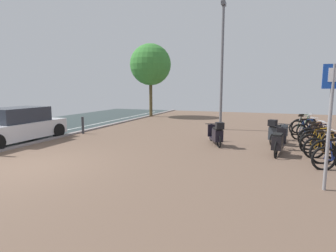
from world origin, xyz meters
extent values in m
cube|color=brown|center=(4.80, 0.00, -0.03)|extent=(14.40, 40.00, 0.05)
torus|color=black|center=(7.74, 2.61, 0.30)|extent=(0.66, 0.25, 0.67)
cylinder|color=navy|center=(7.91, 2.66, 0.52)|extent=(0.13, 0.07, 0.53)
cylinder|color=navy|center=(7.85, 2.64, 0.28)|extent=(0.23, 0.09, 0.07)
cylinder|color=navy|center=(7.81, 2.63, 0.54)|extent=(0.15, 0.07, 0.49)
cube|color=black|center=(7.87, 2.65, 0.82)|extent=(0.24, 0.15, 0.06)
torus|color=black|center=(7.82, 3.26, 0.34)|extent=(0.75, 0.25, 0.75)
cylinder|color=brown|center=(8.01, 3.31, 0.58)|extent=(0.15, 0.07, 0.60)
cylinder|color=brown|center=(7.94, 3.29, 0.31)|extent=(0.25, 0.09, 0.08)
cylinder|color=brown|center=(7.89, 3.28, 0.61)|extent=(0.17, 0.06, 0.55)
cube|color=black|center=(7.96, 3.30, 0.92)|extent=(0.24, 0.14, 0.06)
torus|color=black|center=(7.70, 3.92, 0.31)|extent=(0.68, 0.22, 0.69)
torus|color=black|center=(8.30, 4.06, 0.31)|extent=(0.68, 0.22, 0.69)
cylinder|color=#BF881D|center=(8.06, 4.00, 0.56)|extent=(0.30, 0.10, 0.60)
cylinder|color=#BF881D|center=(7.88, 3.96, 0.53)|extent=(0.14, 0.06, 0.55)
cylinder|color=#BF881D|center=(8.01, 3.99, 0.83)|extent=(0.37, 0.12, 0.08)
cylinder|color=#BF881D|center=(7.82, 3.95, 0.29)|extent=(0.24, 0.08, 0.07)
cylinder|color=#BF881D|center=(7.77, 3.93, 0.56)|extent=(0.16, 0.06, 0.50)
cylinder|color=#BF881D|center=(8.25, 4.04, 0.58)|extent=(0.14, 0.06, 0.55)
cube|color=black|center=(7.84, 3.95, 0.84)|extent=(0.23, 0.14, 0.06)
cylinder|color=#ADADB2|center=(8.19, 4.03, 0.90)|extent=(0.13, 0.47, 0.02)
torus|color=black|center=(7.68, 4.57, 0.32)|extent=(0.70, 0.21, 0.70)
torus|color=black|center=(8.30, 4.70, 0.32)|extent=(0.70, 0.21, 0.70)
cylinder|color=#C0861B|center=(8.05, 4.65, 0.57)|extent=(0.32, 0.10, 0.62)
cylinder|color=#C0861B|center=(7.86, 4.61, 0.55)|extent=(0.14, 0.06, 0.56)
cylinder|color=#C0861B|center=(8.00, 4.64, 0.85)|extent=(0.39, 0.11, 0.08)
cylinder|color=#C0861B|center=(7.79, 4.59, 0.29)|extent=(0.25, 0.08, 0.08)
cylinder|color=#C0861B|center=(7.74, 4.58, 0.57)|extent=(0.17, 0.06, 0.51)
cylinder|color=#C0861B|center=(8.25, 4.69, 0.59)|extent=(0.15, 0.06, 0.56)
cube|color=black|center=(7.81, 4.60, 0.86)|extent=(0.23, 0.13, 0.06)
cylinder|color=#ADADB2|center=(8.19, 4.68, 0.92)|extent=(0.12, 0.47, 0.02)
torus|color=black|center=(7.75, 5.17, 0.33)|extent=(0.72, 0.32, 0.74)
torus|color=black|center=(8.37, 5.40, 0.33)|extent=(0.72, 0.32, 0.74)
cylinder|color=black|center=(8.12, 5.30, 0.60)|extent=(0.31, 0.15, 0.64)
cylinder|color=black|center=(7.93, 5.24, 0.57)|extent=(0.14, 0.08, 0.59)
cylinder|color=black|center=(8.07, 5.29, 0.89)|extent=(0.39, 0.17, 0.09)
cylinder|color=black|center=(7.87, 5.21, 0.31)|extent=(0.25, 0.12, 0.08)
cylinder|color=black|center=(7.82, 5.19, 0.60)|extent=(0.17, 0.08, 0.54)
cylinder|color=black|center=(8.31, 5.37, 0.62)|extent=(0.15, 0.08, 0.59)
cube|color=black|center=(7.89, 5.22, 0.90)|extent=(0.24, 0.16, 0.06)
cylinder|color=#ADADB2|center=(8.26, 5.35, 0.96)|extent=(0.19, 0.46, 0.02)
torus|color=black|center=(7.75, 5.83, 0.32)|extent=(0.71, 0.29, 0.72)
torus|color=black|center=(8.34, 6.02, 0.32)|extent=(0.71, 0.29, 0.72)
cylinder|color=black|center=(8.10, 5.95, 0.58)|extent=(0.30, 0.13, 0.63)
cylinder|color=black|center=(7.92, 5.89, 0.56)|extent=(0.14, 0.08, 0.57)
cylinder|color=black|center=(8.05, 5.93, 0.87)|extent=(0.37, 0.15, 0.08)
cylinder|color=black|center=(7.86, 5.87, 0.30)|extent=(0.24, 0.10, 0.08)
cylinder|color=black|center=(7.81, 5.85, 0.58)|extent=(0.16, 0.07, 0.53)
cylinder|color=black|center=(8.29, 6.00, 0.61)|extent=(0.14, 0.07, 0.57)
cube|color=black|center=(7.88, 5.87, 0.88)|extent=(0.24, 0.15, 0.06)
cylinder|color=#ADADB2|center=(8.23, 5.99, 0.94)|extent=(0.17, 0.46, 0.02)
torus|color=black|center=(7.87, 6.44, 0.31)|extent=(0.64, 0.36, 0.68)
torus|color=black|center=(8.41, 6.70, 0.31)|extent=(0.64, 0.36, 0.68)
cylinder|color=brown|center=(8.19, 6.60, 0.55)|extent=(0.28, 0.16, 0.60)
cylinder|color=brown|center=(8.03, 6.52, 0.53)|extent=(0.13, 0.09, 0.54)
cylinder|color=brown|center=(8.15, 6.58, 0.82)|extent=(0.34, 0.19, 0.08)
cylinder|color=brown|center=(7.97, 6.49, 0.28)|extent=(0.22, 0.13, 0.07)
cylinder|color=brown|center=(7.93, 6.47, 0.55)|extent=(0.15, 0.09, 0.50)
cylinder|color=brown|center=(8.36, 6.68, 0.58)|extent=(0.14, 0.09, 0.54)
cube|color=black|center=(7.99, 6.50, 0.84)|extent=(0.24, 0.18, 0.06)
cylinder|color=#ADADB2|center=(8.31, 6.66, 0.89)|extent=(0.23, 0.44, 0.02)
torus|color=black|center=(7.62, 7.15, 0.32)|extent=(0.71, 0.24, 0.71)
torus|color=black|center=(8.22, 7.29, 0.32)|extent=(0.71, 0.24, 0.71)
cylinder|color=navy|center=(7.98, 7.23, 0.58)|extent=(0.30, 0.11, 0.62)
cylinder|color=navy|center=(7.80, 7.19, 0.55)|extent=(0.14, 0.07, 0.57)
cylinder|color=navy|center=(7.93, 7.22, 0.86)|extent=(0.37, 0.12, 0.08)
cylinder|color=navy|center=(7.73, 7.18, 0.30)|extent=(0.24, 0.08, 0.08)
cylinder|color=navy|center=(7.69, 7.16, 0.58)|extent=(0.16, 0.06, 0.52)
cylinder|color=navy|center=(8.17, 7.28, 0.60)|extent=(0.14, 0.06, 0.57)
cube|color=black|center=(7.75, 7.18, 0.87)|extent=(0.23, 0.14, 0.06)
cylinder|color=#ADADB2|center=(8.11, 7.27, 0.93)|extent=(0.14, 0.47, 0.02)
torus|color=black|center=(7.84, 7.72, 0.30)|extent=(0.63, 0.37, 0.67)
torus|color=black|center=(8.40, 8.01, 0.30)|extent=(0.63, 0.37, 0.67)
cylinder|color=black|center=(8.18, 7.90, 0.55)|extent=(0.29, 0.17, 0.59)
cylinder|color=black|center=(8.01, 7.81, 0.52)|extent=(0.14, 0.09, 0.54)
cylinder|color=black|center=(8.13, 7.87, 0.81)|extent=(0.36, 0.21, 0.08)
cylinder|color=black|center=(7.95, 7.78, 0.28)|extent=(0.23, 0.14, 0.07)
cylinder|color=black|center=(7.90, 7.75, 0.55)|extent=(0.16, 0.10, 0.49)
cylinder|color=black|center=(8.35, 7.99, 0.57)|extent=(0.14, 0.09, 0.54)
cube|color=black|center=(7.96, 7.79, 0.83)|extent=(0.24, 0.18, 0.06)
cylinder|color=#ADADB2|center=(8.30, 7.96, 0.88)|extent=(0.24, 0.44, 0.02)
torus|color=black|center=(7.65, 8.42, 0.33)|extent=(0.73, 0.28, 0.74)
torus|color=black|center=(8.27, 8.61, 0.33)|extent=(0.73, 0.28, 0.74)
cylinder|color=#B2B7B8|center=(8.02, 8.53, 0.60)|extent=(0.32, 0.13, 0.64)
cylinder|color=#B2B7B8|center=(7.84, 8.48, 0.57)|extent=(0.14, 0.08, 0.59)
cylinder|color=#B2B7B8|center=(7.97, 8.52, 0.89)|extent=(0.39, 0.15, 0.09)
cylinder|color=#B2B7B8|center=(7.77, 8.45, 0.31)|extent=(0.25, 0.10, 0.08)
cylinder|color=#B2B7B8|center=(7.72, 8.44, 0.60)|extent=(0.17, 0.07, 0.54)
cylinder|color=#B2B7B8|center=(8.22, 8.59, 0.62)|extent=(0.15, 0.07, 0.59)
cube|color=black|center=(7.79, 8.46, 0.90)|extent=(0.24, 0.15, 0.06)
cylinder|color=#ADADB2|center=(8.16, 8.57, 0.96)|extent=(0.16, 0.47, 0.02)
torus|color=black|center=(7.76, 9.01, 0.33)|extent=(0.69, 0.40, 0.74)
torus|color=black|center=(8.35, 9.31, 0.33)|extent=(0.69, 0.40, 0.74)
cylinder|color=#2B6536|center=(8.11, 9.19, 0.60)|extent=(0.31, 0.18, 0.65)
cylinder|color=#2B6536|center=(7.94, 9.10, 0.57)|extent=(0.14, 0.10, 0.59)
cylinder|color=#2B6536|center=(8.07, 9.17, 0.89)|extent=(0.38, 0.22, 0.09)
cylinder|color=#2B6536|center=(7.87, 9.06, 0.31)|extent=(0.24, 0.14, 0.08)
cylinder|color=#2B6536|center=(7.82, 9.04, 0.60)|extent=(0.16, 0.10, 0.54)
cylinder|color=#2B6536|center=(8.30, 9.28, 0.62)|extent=(0.15, 0.10, 0.59)
cube|color=black|center=(7.89, 9.07, 0.91)|extent=(0.24, 0.18, 0.06)
cylinder|color=#ADADB2|center=(8.24, 9.26, 0.97)|extent=(0.24, 0.44, 0.02)
torus|color=black|center=(4.65, 4.40, 0.23)|extent=(0.25, 0.48, 0.50)
torus|color=black|center=(4.12, 5.59, 0.23)|extent=(0.25, 0.48, 0.50)
cube|color=black|center=(4.38, 4.99, 0.20)|extent=(0.55, 0.78, 0.08)
cube|color=black|center=(4.55, 4.62, 0.42)|extent=(0.51, 0.64, 0.44)
cube|color=black|center=(4.55, 4.62, 0.67)|extent=(0.45, 0.58, 0.06)
cylinder|color=black|center=(4.13, 5.56, 0.48)|extent=(0.11, 0.14, 0.51)
cube|color=black|center=(4.16, 5.50, 0.45)|extent=(0.32, 0.20, 0.50)
cylinder|color=black|center=(4.14, 5.54, 0.72)|extent=(0.49, 0.24, 0.03)
cube|color=black|center=(4.67, 4.36, 0.82)|extent=(0.37, 0.37, 0.24)
torus|color=black|center=(6.51, 5.55, 0.22)|extent=(0.22, 0.47, 0.48)
torus|color=black|center=(7.01, 6.79, 0.22)|extent=(0.22, 0.47, 0.48)
cube|color=#353C44|center=(6.76, 6.17, 0.20)|extent=(0.54, 0.80, 0.08)
cube|color=#353C44|center=(6.60, 5.78, 0.44)|extent=(0.50, 0.66, 0.50)
cube|color=black|center=(6.60, 5.78, 0.72)|extent=(0.44, 0.59, 0.06)
cylinder|color=#353C44|center=(7.00, 6.77, 0.46)|extent=(0.11, 0.14, 0.49)
cube|color=#353C44|center=(6.97, 6.70, 0.43)|extent=(0.33, 0.19, 0.48)
cylinder|color=black|center=(6.99, 6.75, 0.70)|extent=(0.49, 0.22, 0.03)
cube|color=black|center=(6.49, 5.51, 0.87)|extent=(0.36, 0.36, 0.24)
torus|color=black|center=(6.58, 3.55, 0.26)|extent=(0.15, 0.57, 0.57)
torus|color=black|center=(6.81, 4.87, 0.26)|extent=(0.15, 0.57, 0.57)
cube|color=black|center=(6.69, 4.21, 0.23)|extent=(0.40, 0.78, 0.08)
cube|color=black|center=(6.62, 3.79, 0.45)|extent=(0.40, 0.63, 0.45)
cube|color=black|center=(6.62, 3.79, 0.70)|extent=(0.35, 0.57, 0.06)
cylinder|color=black|center=(6.80, 4.84, 0.54)|extent=(0.09, 0.13, 0.57)
cube|color=black|center=(6.79, 4.77, 0.51)|extent=(0.33, 0.13, 0.56)
cylinder|color=black|center=(6.80, 4.82, 0.82)|extent=(0.52, 0.12, 0.03)
cube|color=silver|center=(-3.29, 2.57, 0.49)|extent=(1.72, 4.00, 0.64)
cube|color=#282D38|center=(-3.29, 2.72, 1.11)|extent=(1.45, 2.19, 0.59)
cylinder|color=black|center=(-4.11, 4.05, 0.31)|extent=(0.20, 0.62, 0.62)
cylinder|color=black|center=(-2.47, 4.05, 0.31)|extent=(0.20, 0.62, 0.62)
cylinder|color=gray|center=(7.47, 0.97, 1.33)|extent=(0.07, 0.07, 2.66)
cube|color=#1843AB|center=(7.47, 0.96, 2.41)|extent=(0.40, 0.02, 0.50)
cube|color=white|center=(7.44, 0.94, 2.44)|extent=(0.14, 0.01, 0.28)
cylinder|color=slate|center=(3.99, 8.87, 3.14)|extent=(0.14, 0.14, 6.29)
cube|color=#4C4C51|center=(3.99, 8.87, 6.41)|extent=(0.20, 0.52, 0.18)
cylinder|color=brown|center=(-2.22, 13.83, 1.45)|extent=(0.24, 0.24, 2.90)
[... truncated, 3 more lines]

